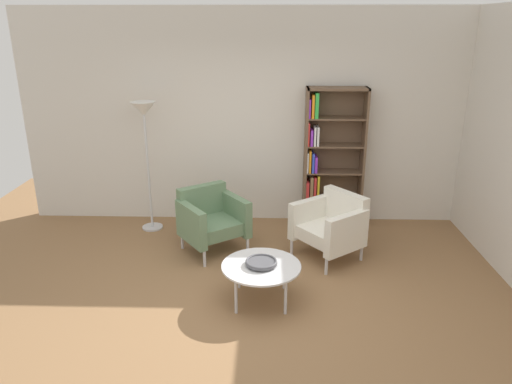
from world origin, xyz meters
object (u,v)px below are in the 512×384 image
(bookshelf_tall, at_px, (328,160))
(armchair_spare_guest, at_px, (211,218))
(decorative_bowl, at_px, (261,262))
(coffee_table_low, at_px, (261,268))
(armchair_near_window, at_px, (331,225))
(floor_lamp_torchiere, at_px, (145,125))

(bookshelf_tall, height_order, armchair_spare_guest, bookshelf_tall)
(decorative_bowl, distance_m, armchair_spare_guest, 1.33)
(coffee_table_low, relative_size, armchair_near_window, 0.84)
(bookshelf_tall, distance_m, floor_lamp_torchiere, 2.47)
(decorative_bowl, distance_m, floor_lamp_torchiere, 2.57)
(decorative_bowl, bearing_deg, armchair_near_window, 51.03)
(coffee_table_low, height_order, decorative_bowl, decorative_bowl)
(coffee_table_low, height_order, armchair_near_window, armchair_near_window)
(bookshelf_tall, bearing_deg, floor_lamp_torchiere, -174.01)
(coffee_table_low, xyz_separation_m, floor_lamp_torchiere, (-1.54, 1.79, 1.08))
(coffee_table_low, bearing_deg, bookshelf_tall, 67.07)
(armchair_near_window, height_order, floor_lamp_torchiere, floor_lamp_torchiere)
(armchair_near_window, relative_size, floor_lamp_torchiere, 0.55)
(decorative_bowl, height_order, armchair_spare_guest, armchair_spare_guest)
(armchair_spare_guest, bearing_deg, decorative_bowl, -97.37)
(decorative_bowl, xyz_separation_m, floor_lamp_torchiere, (-1.54, 1.79, 1.01))
(coffee_table_low, bearing_deg, decorative_bowl, 90.00)
(bookshelf_tall, height_order, coffee_table_low, bookshelf_tall)
(coffee_table_low, distance_m, armchair_spare_guest, 1.33)
(decorative_bowl, xyz_separation_m, armchair_near_window, (0.82, 1.01, -0.02))
(coffee_table_low, distance_m, armchair_near_window, 1.30)
(coffee_table_low, bearing_deg, armchair_near_window, 51.03)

